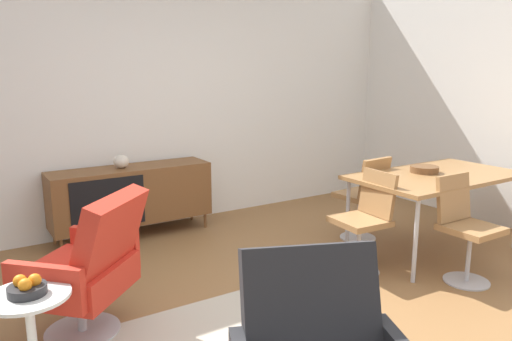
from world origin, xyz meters
The scene contains 12 objects.
ground_plane centered at (0.00, 0.00, 0.00)m, with size 8.32×8.32×0.00m, color olive.
wall_back centered at (0.00, 2.60, 1.40)m, with size 6.80×0.12×2.80m, color white.
sideboard centered at (-0.36, 2.30, 0.44)m, with size 1.60×0.45×0.72m.
vase_cobalt centered at (-0.45, 2.30, 0.79)m, with size 0.15×0.15×0.13m.
dining_table centered at (1.89, 0.37, 0.70)m, with size 1.60×0.90×0.74m.
wooden_bowl_on_table centered at (1.85, 0.48, 0.77)m, with size 0.26×0.26×0.06m, color brown.
dining_chair_front_left centered at (1.54, -0.19, 0.47)m, with size 0.40×0.43×0.86m.
dining_chair_near_window centered at (1.00, 0.36, 0.47)m, with size 0.45×0.42×0.86m.
dining_chair_back_left centered at (1.54, 0.93, 0.47)m, with size 0.43×0.45×0.86m.
lounge_chair_red centered at (-1.22, 0.58, 0.47)m, with size 0.91×0.91×0.95m.
side_table_round centered at (-1.62, 0.23, 0.32)m, with size 0.44×0.44×0.52m.
fruit_bowl centered at (-1.62, 0.22, 0.56)m, with size 0.20×0.20×0.11m.
Camera 1 is at (-1.89, -2.45, 1.69)m, focal length 34.32 mm.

